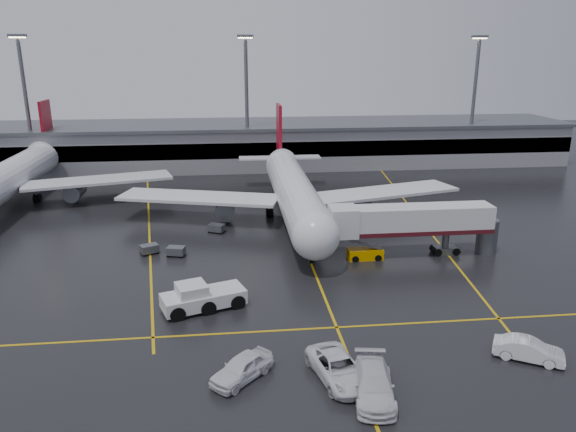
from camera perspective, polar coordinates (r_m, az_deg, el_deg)
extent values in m
plane|color=black|center=(67.80, 1.50, -2.68)|extent=(220.00, 220.00, 0.00)
cube|color=gold|center=(67.80, 1.50, -2.68)|extent=(0.25, 90.00, 0.02)
cube|color=gold|center=(47.95, 5.12, -11.54)|extent=(60.00, 0.25, 0.02)
cube|color=gold|center=(77.51, -14.35, -0.66)|extent=(9.99, 69.35, 0.02)
cube|color=gold|center=(81.24, 13.20, 0.24)|extent=(7.57, 69.64, 0.02)
cube|color=gray|center=(113.14, -1.80, 7.45)|extent=(120.00, 18.00, 8.00)
cube|color=black|center=(104.41, -1.41, 6.92)|extent=(120.00, 0.40, 3.00)
cube|color=#595B60|center=(112.50, -1.82, 9.61)|extent=(122.00, 19.00, 0.60)
cylinder|color=#595B60|center=(111.74, -25.63, 10.09)|extent=(0.70, 0.70, 25.00)
cube|color=#595B60|center=(111.27, -26.50, 16.56)|extent=(3.00, 1.20, 0.50)
cube|color=#FFE5B2|center=(111.27, -26.48, 16.41)|extent=(2.60, 0.90, 0.20)
cylinder|color=#595B60|center=(105.78, -4.33, 11.38)|extent=(0.70, 0.70, 25.00)
cube|color=#595B60|center=(105.29, -4.50, 18.28)|extent=(3.00, 1.20, 0.50)
cube|color=#FFE5B2|center=(105.28, -4.49, 18.11)|extent=(2.60, 0.90, 0.20)
cylinder|color=#595B60|center=(116.43, 18.84, 11.06)|extent=(0.70, 0.70, 25.00)
cube|color=#595B60|center=(115.98, 19.46, 17.29)|extent=(3.00, 1.20, 0.50)
cube|color=#FFE5B2|center=(115.98, 19.44, 17.15)|extent=(2.60, 0.90, 0.20)
cylinder|color=silver|center=(74.14, 0.68, 2.46)|extent=(5.20, 36.00, 5.20)
sphere|color=silver|center=(57.08, 2.88, -2.09)|extent=(5.20, 5.20, 5.20)
cone|color=silver|center=(94.37, -0.87, 6.01)|extent=(4.94, 8.00, 4.94)
cube|color=maroon|center=(94.54, -0.95, 9.04)|extent=(0.50, 5.50, 8.50)
cube|color=silver|center=(94.33, -0.87, 6.13)|extent=(14.00, 3.00, 0.25)
cube|color=silver|center=(75.87, -9.30, 1.94)|extent=(22.80, 11.83, 0.40)
cube|color=silver|center=(78.83, 9.93, 2.49)|extent=(22.80, 11.83, 0.40)
cylinder|color=#595B60|center=(75.17, -6.62, 0.81)|extent=(2.60, 4.50, 2.60)
cylinder|color=#595B60|center=(77.36, 7.59, 1.24)|extent=(2.60, 4.50, 2.60)
cylinder|color=#595B60|center=(60.96, 2.39, -4.01)|extent=(0.56, 0.56, 2.00)
cylinder|color=#595B60|center=(77.57, -1.94, 0.66)|extent=(0.56, 0.56, 2.00)
cylinder|color=#595B60|center=(78.29, 2.73, 0.80)|extent=(0.56, 0.56, 2.00)
cylinder|color=black|center=(61.16, 2.39, -4.49)|extent=(0.40, 1.10, 1.10)
cylinder|color=black|center=(77.70, -1.94, 0.34)|extent=(1.00, 1.40, 1.40)
cylinder|color=black|center=(78.42, 2.73, 0.49)|extent=(1.00, 1.40, 1.40)
cylinder|color=silver|center=(91.51, -27.50, 3.33)|extent=(5.20, 36.00, 5.20)
cone|color=silver|center=(110.85, -23.82, 6.23)|extent=(4.94, 8.00, 4.94)
cube|color=maroon|center=(111.10, -23.97, 8.80)|extent=(0.50, 5.50, 8.50)
cube|color=silver|center=(110.82, -23.83, 6.33)|extent=(14.00, 3.00, 0.25)
cube|color=silver|center=(89.71, -19.22, 3.55)|extent=(22.80, 11.83, 0.40)
cylinder|color=#595B60|center=(89.94, -21.44, 2.43)|extent=(2.60, 4.50, 2.60)
cylinder|color=#595B60|center=(93.87, -24.79, 1.98)|extent=(0.56, 0.56, 2.00)
cylinder|color=black|center=(93.97, -24.76, 1.72)|extent=(1.00, 1.40, 1.40)
cube|color=silver|center=(63.62, 13.04, -0.30)|extent=(18.00, 3.20, 3.00)
cube|color=#450F15|center=(64.01, 12.97, -1.41)|extent=(18.00, 3.30, 0.50)
cube|color=silver|center=(61.43, 5.80, -0.56)|extent=(3.00, 3.40, 3.30)
cylinder|color=#595B60|center=(65.92, 16.16, -2.59)|extent=(0.80, 0.80, 3.00)
cube|color=#595B60|center=(66.27, 16.09, -3.44)|extent=(2.60, 1.60, 0.90)
cylinder|color=#595B60|center=(67.80, 20.11, -1.97)|extent=(2.40, 2.40, 4.00)
cylinder|color=black|center=(65.86, 15.20, -3.49)|extent=(0.90, 1.80, 0.90)
cylinder|color=black|center=(66.69, 16.97, -3.39)|extent=(0.90, 1.80, 0.90)
cube|color=silver|center=(51.19, -8.82, -8.53)|extent=(8.12, 5.30, 1.29)
cube|color=silver|center=(50.48, -10.06, -7.62)|extent=(3.29, 3.29, 1.08)
cube|color=black|center=(50.48, -10.06, -7.62)|extent=(2.96, 2.96, 0.97)
cylinder|color=black|center=(50.75, -11.87, -9.42)|extent=(2.38, 3.52, 1.40)
cylinder|color=black|center=(51.35, -8.80, -8.91)|extent=(2.38, 3.52, 1.40)
cylinder|color=black|center=(52.10, -5.82, -8.39)|extent=(2.38, 3.52, 1.40)
cube|color=#DB9200|center=(62.69, 8.07, -3.95)|extent=(4.00, 1.73, 1.21)
cube|color=#595B60|center=(62.29, 8.11, -2.95)|extent=(3.85, 1.07, 1.38)
cylinder|color=black|center=(62.46, 6.89, -4.25)|extent=(0.81, 1.89, 0.77)
cylinder|color=black|center=(63.15, 9.22, -4.11)|extent=(0.81, 1.89, 0.77)
imported|color=white|center=(40.90, 5.30, -15.57)|extent=(4.44, 7.03, 1.81)
imported|color=silver|center=(39.48, 8.96, -16.98)|extent=(3.68, 6.87, 1.89)
imported|color=white|center=(46.78, 23.89, -12.68)|extent=(5.38, 4.11, 1.70)
imported|color=white|center=(40.91, -4.85, -15.55)|extent=(5.24, 5.26, 1.80)
cube|color=#595B60|center=(64.25, -11.65, -3.57)|extent=(2.26, 1.76, 0.90)
cylinder|color=black|center=(64.24, -12.45, -4.07)|extent=(0.40, 0.20, 0.40)
cylinder|color=black|center=(63.72, -11.10, -4.17)|extent=(0.40, 0.20, 0.40)
cylinder|color=black|center=(65.12, -12.15, -3.76)|extent=(0.40, 0.20, 0.40)
cylinder|color=black|center=(64.60, -10.81, -3.85)|extent=(0.40, 0.20, 0.40)
cube|color=#595B60|center=(65.61, -14.32, -3.32)|extent=(2.37, 2.05, 0.90)
cylinder|color=black|center=(65.10, -14.82, -3.96)|extent=(0.40, 0.20, 0.40)
cylinder|color=black|center=(65.55, -13.49, -3.71)|extent=(0.40, 0.20, 0.40)
cylinder|color=black|center=(66.00, -15.09, -3.69)|extent=(0.40, 0.20, 0.40)
cylinder|color=black|center=(66.44, -13.77, -3.45)|extent=(0.40, 0.20, 0.40)
cube|color=#595B60|center=(71.51, -7.49, -1.22)|extent=(2.37, 2.04, 0.90)
cylinder|color=black|center=(71.59, -8.23, -1.62)|extent=(0.40, 0.20, 0.40)
cylinder|color=black|center=(70.89, -7.08, -1.77)|extent=(0.40, 0.20, 0.40)
cylinder|color=black|center=(72.43, -7.87, -1.38)|extent=(0.40, 0.20, 0.40)
cylinder|color=black|center=(71.73, -6.73, -1.52)|extent=(0.40, 0.20, 0.40)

